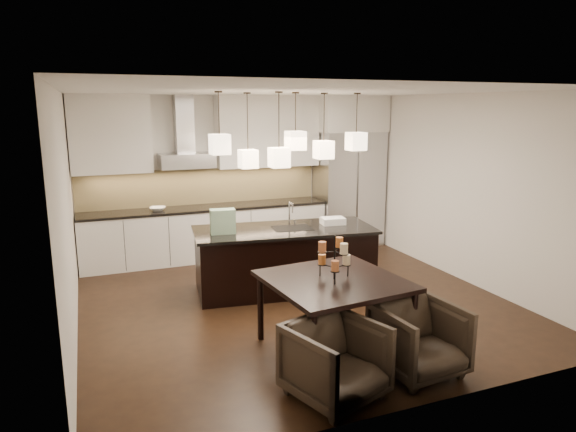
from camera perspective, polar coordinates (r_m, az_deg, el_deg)
name	(u,v)px	position (r m, az deg, el deg)	size (l,w,h in m)	color
floor	(293,301)	(7.13, 0.60, -9.47)	(5.50, 5.50, 0.02)	black
ceiling	(294,90)	(6.63, 0.66, 13.82)	(5.50, 5.50, 0.02)	white
wall_back	(236,175)	(9.32, -5.83, 4.57)	(5.50, 0.02, 2.80)	silver
wall_front	(420,256)	(4.38, 14.48, -4.34)	(5.50, 0.02, 2.80)	silver
wall_left	(66,217)	(6.26, -23.46, -0.07)	(0.02, 5.50, 2.80)	silver
wall_right	(463,188)	(8.18, 18.85, 2.93)	(0.02, 5.50, 2.80)	silver
refrigerator	(348,189)	(9.81, 6.73, 3.00)	(1.20, 0.72, 2.15)	#B7B7BA
fridge_panel	(350,114)	(9.69, 6.94, 11.21)	(1.26, 0.72, 0.65)	silver
lower_cabinets	(207,234)	(9.04, -8.94, -1.96)	(4.21, 0.62, 0.88)	silver
countertop	(207,208)	(8.94, -9.04, 0.91)	(4.21, 0.66, 0.04)	black
backsplash	(202,186)	(9.17, -9.52, 3.30)	(4.21, 0.02, 0.63)	tan
upper_cab_left	(110,134)	(8.73, -19.14, 8.58)	(1.25, 0.35, 1.25)	silver
upper_cab_right	(268,131)	(9.24, -2.27, 9.38)	(1.86, 0.35, 1.25)	silver
hood_canopy	(187,161)	(8.81, -11.20, 6.06)	(0.90, 0.52, 0.24)	#B7B7BA
hood_chimney	(184,124)	(8.87, -11.49, 9.98)	(0.30, 0.28, 0.96)	#B7B7BA
fruit_bowl	(158,209)	(8.74, -14.28, 0.77)	(0.26, 0.26, 0.06)	silver
island_body	(284,260)	(7.42, -0.41, -4.95)	(2.47, 0.99, 0.87)	black
island_top	(284,230)	(7.30, -0.41, -1.53)	(2.55, 1.07, 0.04)	black
faucet	(289,214)	(7.38, 0.14, 0.25)	(0.10, 0.24, 0.38)	silver
tote_bag	(223,221)	(7.03, -7.27, -0.60)	(0.34, 0.18, 0.34)	#1D6532
food_container	(333,221)	(7.57, 5.00, -0.55)	(0.34, 0.24, 0.10)	silver
dining_table	(333,315)	(5.67, 5.07, -10.85)	(1.35, 1.35, 0.81)	black
candelabra	(335,257)	(5.45, 5.20, -4.59)	(0.39, 0.39, 0.48)	black
candle_a	(347,260)	(5.54, 6.52, -4.83)	(0.08, 0.08, 0.11)	beige
candle_b	(322,259)	(5.53, 3.80, -4.81)	(0.08, 0.08, 0.11)	#C1682A
candle_c	(335,266)	(5.32, 5.25, -5.53)	(0.08, 0.08, 0.11)	#B05F34
candle_d	(339,242)	(5.55, 5.73, -2.91)	(0.08, 0.08, 0.11)	#C1682A
candle_e	(322,247)	(5.36, 3.83, -3.43)	(0.08, 0.08, 0.11)	#B05F34
candle_f	(344,249)	(5.31, 6.24, -3.62)	(0.08, 0.08, 0.11)	beige
armchair_left	(336,361)	(4.83, 5.32, -15.76)	(0.77, 0.79, 0.72)	black
armchair_right	(419,339)	(5.37, 14.36, -13.13)	(0.76, 0.78, 0.71)	black
pendant_a	(220,144)	(6.74, -7.59, 7.90)	(0.24, 0.24, 0.26)	#FFDFB4
pendant_b	(248,159)	(7.34, -4.46, 6.34)	(0.24, 0.24, 0.26)	#FFDFB4
pendant_c	(295,141)	(7.15, 0.83, 8.38)	(0.24, 0.24, 0.26)	#FFDFB4
pendant_d	(324,150)	(7.53, 3.97, 7.36)	(0.24, 0.24, 0.26)	#FFDFB4
pendant_e	(356,141)	(7.60, 7.57, 8.22)	(0.24, 0.24, 0.26)	#FFDFB4
pendant_f	(279,158)	(6.83, -1.00, 6.51)	(0.24, 0.24, 0.26)	#FFDFB4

